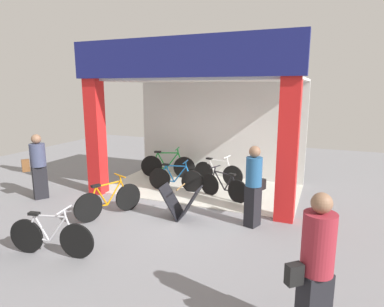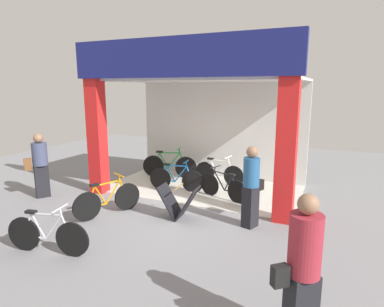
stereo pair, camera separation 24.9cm
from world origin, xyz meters
name	(u,v)px [view 2 (the right image)]	position (x,y,z in m)	size (l,w,h in m)	color
ground_plane	(180,204)	(0.00, 0.00, 0.00)	(18.68, 18.68, 0.00)	gray
shop_facade	(203,115)	(0.00, 1.43, 2.09)	(5.54, 3.18, 3.94)	beige
bicycle_inside_0	(169,166)	(-1.41, 2.10, 0.39)	(1.72, 0.54, 0.97)	black
bicycle_inside_1	(223,187)	(0.84, 0.80, 0.33)	(1.42, 0.56, 0.82)	black
bicycle_inside_2	(176,179)	(-0.58, 0.93, 0.35)	(1.57, 0.43, 0.87)	black
bicycle_inside_3	(219,173)	(0.28, 2.02, 0.35)	(1.58, 0.43, 0.87)	black
bicycle_parked_0	(47,235)	(-1.01, -3.11, 0.34)	(1.55, 0.44, 0.86)	black
bicycle_parked_1	(108,200)	(-1.18, -1.28, 0.36)	(0.70, 1.51, 0.90)	black
sandwich_board_sign	(179,202)	(0.35, -0.77, 0.36)	(0.90, 0.57, 0.74)	black
pedestrian_0	(251,186)	(1.90, -0.56, 0.87)	(0.42, 0.60, 1.69)	black
pedestrian_1	(40,164)	(-3.56, -0.96, 0.88)	(0.52, 0.61, 1.68)	black
pedestrian_2	(303,270)	(3.19, -3.50, 0.92)	(0.56, 0.54, 1.77)	black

